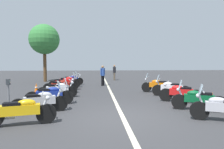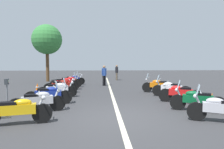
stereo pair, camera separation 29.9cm
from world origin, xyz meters
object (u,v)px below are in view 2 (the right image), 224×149
object	(u,v)px
motorcycle_left_row_7	(73,80)
parking_meter	(7,89)
traffic_cone_1	(37,88)
roadside_tree_0	(47,40)
bystander_1	(104,74)
motorcycle_left_row_5	(65,83)
motorcycle_right_row_2	(180,93)
motorcycle_left_row_2	(49,94)
motorcycle_right_row_0	(220,109)
motorcycle_right_row_1	(197,100)
motorcycle_right_row_3	(171,88)
bystander_0	(117,71)
motorcycle_left_row_4	(61,86)
motorcycle_left_row_1	(38,101)
motorcycle_left_row_6	(69,81)
traffic_cone_0	(212,100)
motorcycle_left_row_0	(17,110)
motorcycle_left_row_3	(58,89)
motorcycle_right_row_4	(159,85)

from	to	relation	value
motorcycle_left_row_7	parking_meter	xyz separation A→B (m)	(-8.89, 1.18, 0.45)
motorcycle_left_row_7	traffic_cone_1	size ratio (longest dim) A/B	3.29
roadside_tree_0	parking_meter	bearing A→B (deg)	-171.50
bystander_1	parking_meter	bearing A→B (deg)	-70.89
motorcycle_left_row_5	motorcycle_right_row_2	xyz separation A→B (m)	(-4.59, -6.28, -0.02)
motorcycle_left_row_2	roadside_tree_0	size ratio (longest dim) A/B	0.37
motorcycle_left_row_2	parking_meter	world-z (taller)	parking_meter
motorcycle_right_row_0	motorcycle_right_row_1	xyz separation A→B (m)	(1.47, 0.02, 0.00)
traffic_cone_1	motorcycle_left_row_2	bearing A→B (deg)	-154.68
motorcycle_right_row_3	traffic_cone_1	bearing A→B (deg)	11.39
motorcycle_left_row_5	roadside_tree_0	distance (m)	7.80
bystander_0	motorcycle_left_row_4	bearing A→B (deg)	51.83
motorcycle_left_row_1	motorcycle_left_row_5	world-z (taller)	motorcycle_left_row_5
motorcycle_left_row_6	motorcycle_left_row_7	xyz separation A→B (m)	(1.44, -0.10, -0.02)
motorcycle_left_row_7	bystander_0	bearing A→B (deg)	25.46
motorcycle_left_row_4	motorcycle_left_row_7	bearing A→B (deg)	70.08
parking_meter	motorcycle_left_row_4	bearing A→B (deg)	66.69
motorcycle_left_row_5	roadside_tree_0	size ratio (longest dim) A/B	0.37
motorcycle_left_row_6	motorcycle_right_row_0	xyz separation A→B (m)	(-9.17, -6.29, -0.01)
motorcycle_right_row_1	traffic_cone_0	world-z (taller)	motorcycle_right_row_1
motorcycle_right_row_3	traffic_cone_0	world-z (taller)	motorcycle_right_row_3
motorcycle_right_row_1	motorcycle_left_row_1	bearing A→B (deg)	21.42
motorcycle_left_row_6	roadside_tree_0	world-z (taller)	roadside_tree_0
motorcycle_right_row_3	bystander_1	xyz separation A→B (m)	(5.34, 3.66, 0.51)
motorcycle_right_row_1	bystander_0	distance (m)	13.61
motorcycle_left_row_1	roadside_tree_0	xyz separation A→B (m)	(12.31, 3.03, 3.72)
motorcycle_left_row_0	motorcycle_left_row_3	size ratio (longest dim) A/B	0.99
motorcycle_left_row_0	motorcycle_right_row_3	bearing A→B (deg)	22.18
motorcycle_left_row_6	bystander_0	world-z (taller)	bystander_0
motorcycle_left_row_3	motorcycle_left_row_1	bearing A→B (deg)	-104.60
motorcycle_left_row_2	parking_meter	distance (m)	1.85
motorcycle_right_row_1	motorcycle_right_row_2	size ratio (longest dim) A/B	1.03
motorcycle_right_row_4	motorcycle_right_row_3	bearing A→B (deg)	122.91
roadside_tree_0	motorcycle_left_row_3	bearing A→B (deg)	-161.60
motorcycle_right_row_4	roadside_tree_0	world-z (taller)	roadside_tree_0
motorcycle_left_row_0	motorcycle_left_row_6	bearing A→B (deg)	76.84
motorcycle_left_row_5	motorcycle_right_row_2	world-z (taller)	motorcycle_left_row_5
motorcycle_left_row_4	parking_meter	distance (m)	4.61
bystander_0	roadside_tree_0	world-z (taller)	roadside_tree_0
parking_meter	bystander_1	bearing A→B (deg)	56.13
motorcycle_left_row_5	motorcycle_left_row_6	bearing A→B (deg)	78.86
roadside_tree_0	motorcycle_right_row_2	bearing A→B (deg)	-139.65
motorcycle_right_row_0	bystander_0	bearing A→B (deg)	-56.88
motorcycle_left_row_7	traffic_cone_0	world-z (taller)	motorcycle_left_row_7
motorcycle_left_row_2	traffic_cone_1	world-z (taller)	motorcycle_left_row_2
motorcycle_right_row_0	traffic_cone_1	xyz separation A→B (m)	(6.69, 7.87, -0.17)
motorcycle_left_row_0	motorcycle_left_row_7	world-z (taller)	motorcycle_left_row_7
motorcycle_left_row_2	motorcycle_right_row_2	world-z (taller)	motorcycle_left_row_2
motorcycle_left_row_3	motorcycle_right_row_3	size ratio (longest dim) A/B	1.07
motorcycle_left_row_0	parking_meter	bearing A→B (deg)	110.58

